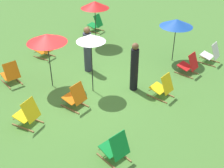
{
  "coord_description": "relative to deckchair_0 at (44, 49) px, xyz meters",
  "views": [
    {
      "loc": [
        6.56,
        5.3,
        5.26
      ],
      "look_at": [
        0.0,
        1.2,
        0.5
      ],
      "focal_mm": 46.69,
      "sensor_mm": 36.0,
      "label": 1
    }
  ],
  "objects": [
    {
      "name": "deckchair_5",
      "position": [
        -1.73,
        5.38,
        0.0
      ],
      "size": [
        0.59,
        0.82,
        0.83
      ],
      "rotation": [
        0.0,
        0.0,
        -0.15
      ],
      "color": "olive",
      "rests_on": "ground"
    },
    {
      "name": "ground_plane",
      "position": [
        1.04,
        2.64,
        -0.37
      ],
      "size": [
        40.0,
        40.0,
        0.0
      ],
      "primitive_type": "plane",
      "color": "#477A33"
    },
    {
      "name": "deckchair_14",
      "position": [
        3.42,
        2.6,
        0.0
      ],
      "size": [
        0.55,
        0.8,
        0.83
      ],
      "rotation": [
        0.0,
        0.0,
        0.09
      ],
      "color": "olive",
      "rests_on": "ground"
    },
    {
      "name": "deckchair_2",
      "position": [
        2.13,
        0.47,
        0.0
      ],
      "size": [
        0.69,
        0.87,
        0.83
      ],
      "rotation": [
        0.0,
        0.0,
        -0.31
      ],
      "color": "olive",
      "rests_on": "ground"
    },
    {
      "name": "deckchair_1",
      "position": [
        0.16,
        5.19,
        0.0
      ],
      "size": [
        0.58,
        0.82,
        0.83
      ],
      "rotation": [
        0.0,
        0.0,
        -0.14
      ],
      "color": "olive",
      "rests_on": "ground"
    },
    {
      "name": "person_1",
      "position": [
        0.23,
        4.18,
        0.44
      ],
      "size": [
        0.27,
        0.27,
        1.66
      ],
      "rotation": [
        0.0,
        0.0,
        0.04
      ],
      "color": "black",
      "rests_on": "ground"
    },
    {
      "name": "deckchair_0",
      "position": [
        0.0,
        0.0,
        0.0
      ],
      "size": [
        0.49,
        0.77,
        0.83
      ],
      "rotation": [
        0.0,
        0.0,
        0.02
      ],
      "color": "olive",
      "rests_on": "ground"
    },
    {
      "name": "deckchair_11",
      "position": [
        -3.03,
        5.81,
        0.0
      ],
      "size": [
        0.55,
        0.81,
        0.83
      ],
      "rotation": [
        0.0,
        0.0,
        -0.11
      ],
      "color": "olive",
      "rests_on": "ground"
    },
    {
      "name": "deckchair_3",
      "position": [
        3.27,
        5.33,
        0.0
      ],
      "size": [
        0.66,
        0.86,
        0.83
      ],
      "rotation": [
        0.0,
        0.0,
        -0.27
      ],
      "color": "olive",
      "rests_on": "ground"
    },
    {
      "name": "umbrella_2",
      "position": [
        1.05,
        3.1,
        1.51
      ],
      "size": [
        0.9,
        0.9,
        2.0
      ],
      "color": "black",
      "rests_on": "ground"
    },
    {
      "name": "deckchair_9",
      "position": [
        -3.43,
        0.12,
        0.0
      ],
      "size": [
        0.5,
        0.77,
        0.83
      ],
      "rotation": [
        0.0,
        0.0,
        0.03
      ],
      "color": "olive",
      "rests_on": "ground"
    },
    {
      "name": "umbrella_3",
      "position": [
        -2.46,
        4.48,
        1.18
      ],
      "size": [
        1.24,
        1.24,
        1.69
      ],
      "color": "black",
      "rests_on": "ground"
    },
    {
      "name": "deckchair_7",
      "position": [
        2.06,
        3.19,
        0.0
      ],
      "size": [
        0.54,
        0.8,
        0.83
      ],
      "rotation": [
        0.0,
        0.0,
        -0.09
      ],
      "color": "olive",
      "rests_on": "ground"
    },
    {
      "name": "umbrella_0",
      "position": [
        1.52,
        1.75,
        1.37
      ],
      "size": [
        1.28,
        1.28,
        1.88
      ],
      "color": "black",
      "rests_on": "ground"
    },
    {
      "name": "person_0",
      "position": [
        -0.03,
        2.14,
        0.44
      ],
      "size": [
        0.41,
        0.41,
        1.69
      ],
      "rotation": [
        0.0,
        0.0,
        5.75
      ],
      "color": "#333847",
      "rests_on": "ground"
    },
    {
      "name": "umbrella_1",
      "position": [
        -2.19,
        0.98,
        1.38
      ],
      "size": [
        1.2,
        1.2,
        1.89
      ],
      "color": "black",
      "rests_on": "ground"
    }
  ]
}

